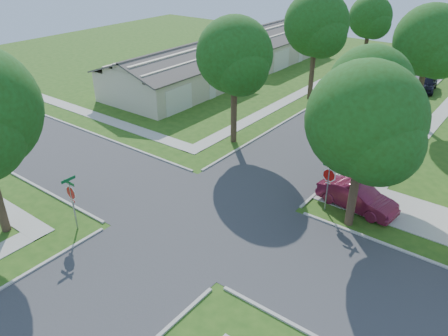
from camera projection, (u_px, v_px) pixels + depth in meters
ground at (205, 218)px, 23.39m from camera, size 100.00×100.00×0.00m
road_ns at (205, 218)px, 23.38m from camera, size 7.00×100.00×0.02m
sidewalk_ne at (446, 108)px, 38.40m from camera, size 1.20×40.00×0.04m
sidewalk_nw at (320, 83)px, 44.92m from camera, size 1.20×40.00×0.04m
driveway at (397, 209)px, 24.15m from camera, size 8.80×3.60×0.05m
stop_sign_sw at (71, 195)px, 21.64m from camera, size 1.05×0.80×2.98m
stop_sign_ne at (329, 177)px, 23.23m from camera, size 1.05×0.80×2.98m
tree_e_near at (370, 92)px, 24.54m from camera, size 4.97×4.80×8.28m
tree_e_mid at (430, 44)px, 32.69m from camera, size 5.59×5.40×9.21m
tree_w_near at (235, 59)px, 29.34m from camera, size 5.38×5.20×8.97m
tree_w_mid at (317, 27)px, 37.60m from camera, size 5.80×5.60×9.56m
tree_w_far at (370, 19)px, 47.21m from camera, size 4.76×4.60×8.04m
tree_ne_corner at (366, 125)px, 20.33m from camera, size 5.80×5.60×8.66m
house_nw_near at (175, 77)px, 41.77m from camera, size 8.42×13.60×4.23m
house_nw_far at (270, 46)px, 53.73m from camera, size 8.42×13.60×4.23m
car_driveway at (357, 197)px, 23.96m from camera, size 4.58×2.12×1.45m
car_curb_east at (426, 83)px, 42.48m from camera, size 2.28×4.50×1.47m
car_curb_west at (410, 47)px, 56.76m from camera, size 2.00×4.82×1.39m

